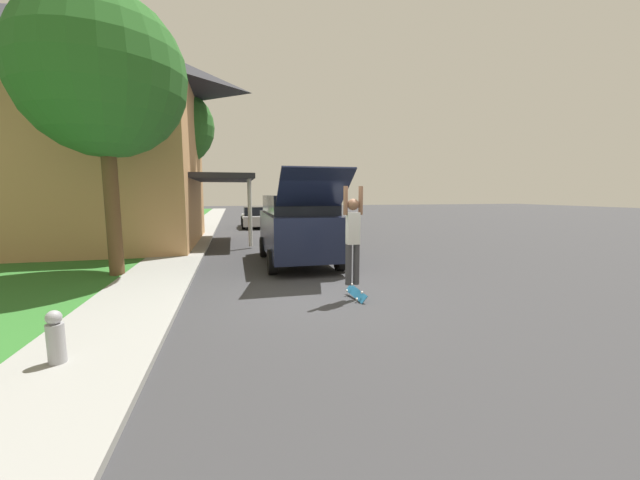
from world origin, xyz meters
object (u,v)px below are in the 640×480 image
Objects in this scene: suv_parked at (298,226)px; skateboard at (356,293)px; lawn_tree_far at (174,127)px; car_down_street at (256,217)px; skateboarder at (353,234)px; lawn_tree_near at (103,77)px; fire_hydrant at (56,338)px.

suv_parked is 6.85× the size of skateboard.
lawn_tree_far reaches higher than car_down_street.
lawn_tree_far reaches higher than skateboarder.
lawn_tree_far is 13.67m from skateboard.
lawn_tree_near reaches higher than skateboard.
car_down_street is (-0.54, 12.72, -0.52)m from suv_parked.
fire_hydrant is (0.84, -5.32, -4.63)m from lawn_tree_near.
skateboarder is 5.04m from fire_hydrant.
fire_hydrant is at bearing -156.47° from skateboarder.
lawn_tree_far is 1.33× the size of suv_parked.
skateboarder is at bearing 23.53° from fire_hydrant.
skateboard is at bearing 21.10° from skateboarder.
suv_parked is at bearing 9.81° from lawn_tree_near.
suv_parked reaches higher than fire_hydrant.
fire_hydrant is at bearing -88.24° from lawn_tree_far.
skateboard is (0.10, 0.04, -1.25)m from skateboarder.
skateboard is at bearing 23.48° from fire_hydrant.
lawn_tree_near reaches higher than car_down_street.
car_down_street is 5.20× the size of skateboard.
lawn_tree_far is at bearing -127.21° from car_down_street.
fire_hydrant is at bearing -100.79° from car_down_street.
fire_hydrant is (-4.54, -1.97, -0.95)m from skateboarder.
skateboarder is at bearing -84.68° from suv_parked.
suv_parked is at bearing 96.68° from skateboard.
lawn_tree_near is at bearing 148.07° from skateboarder.
lawn_tree_near is 3.46× the size of skateboarder.
lawn_tree_far is 9.13× the size of skateboard.
suv_parked is 12.75m from car_down_street.
fire_hydrant is at bearing -123.82° from suv_parked.
lawn_tree_far reaches higher than suv_parked.
suv_parked is (4.56, -7.43, -4.13)m from lawn_tree_far.
skateboarder is 2.59× the size of skateboard.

